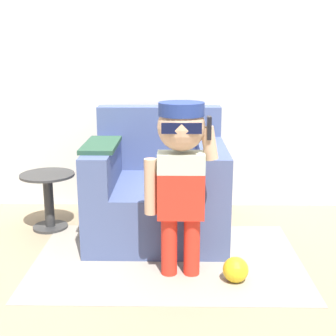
{
  "coord_description": "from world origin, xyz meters",
  "views": [
    {
      "loc": [
        0.16,
        -3.28,
        1.35
      ],
      "look_at": [
        0.11,
        -0.3,
        0.59
      ],
      "focal_mm": 50.0,
      "sensor_mm": 36.0,
      "label": 1
    }
  ],
  "objects_px": {
    "armchair": "(158,189)",
    "toy_ball": "(236,270)",
    "side_table": "(48,195)",
    "person_child": "(181,163)"
  },
  "relations": [
    {
      "from": "side_table",
      "to": "person_child",
      "type": "bearing_deg",
      "value": -36.95
    },
    {
      "from": "side_table",
      "to": "toy_ball",
      "type": "bearing_deg",
      "value": -32.4
    },
    {
      "from": "armchair",
      "to": "person_child",
      "type": "bearing_deg",
      "value": -77.24
    },
    {
      "from": "armchair",
      "to": "side_table",
      "type": "distance_m",
      "value": 0.84
    },
    {
      "from": "armchair",
      "to": "toy_ball",
      "type": "distance_m",
      "value": 0.98
    },
    {
      "from": "armchair",
      "to": "toy_ball",
      "type": "relative_size",
      "value": 6.55
    },
    {
      "from": "side_table",
      "to": "armchair",
      "type": "bearing_deg",
      "value": -2.46
    },
    {
      "from": "toy_ball",
      "to": "armchair",
      "type": "bearing_deg",
      "value": 121.37
    },
    {
      "from": "armchair",
      "to": "person_child",
      "type": "relative_size",
      "value": 0.95
    },
    {
      "from": "armchair",
      "to": "side_table",
      "type": "relative_size",
      "value": 2.3
    }
  ]
}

